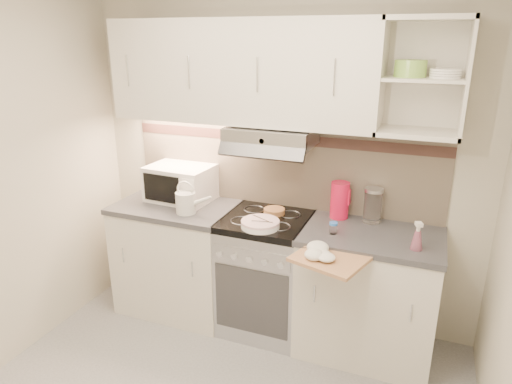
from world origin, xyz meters
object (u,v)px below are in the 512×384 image
electric_range (266,273)px  pink_pitcher (340,200)px  watering_can (187,202)px  spray_bottle (417,238)px  glass_jar (373,205)px  cutting_board (331,258)px  microwave (181,183)px  plate_stack (260,224)px

electric_range → pink_pitcher: (0.48, 0.20, 0.58)m
watering_can → spray_bottle: watering_can is taller
glass_jar → cutting_board: (-0.15, -0.60, -0.15)m
microwave → plate_stack: (0.79, -0.29, -0.11)m
pink_pitcher → spray_bottle: 0.65m
microwave → electric_range: bearing=-5.4°
spray_bottle → plate_stack: bearing=160.5°
pink_pitcher → cutting_board: 0.62m
plate_stack → electric_range: bearing=97.3°
electric_range → glass_jar: bearing=15.7°
microwave → plate_stack: 0.85m
electric_range → cutting_board: size_ratio=2.24×
glass_jar → spray_bottle: 0.47m
cutting_board → spray_bottle: bearing=45.4°
pink_pitcher → microwave: bearing=-168.1°
pink_pitcher → glass_jar: 0.23m
microwave → watering_can: bearing=-48.4°
plate_stack → cutting_board: size_ratio=0.65×
pink_pitcher → glass_jar: pink_pitcher is taller
electric_range → glass_jar: glass_jar is taller
microwave → watering_can: microwave is taller
electric_range → microwave: 0.97m
plate_stack → watering_can: bearing=175.0°
plate_stack → cutting_board: bearing=-22.2°
electric_range → spray_bottle: bearing=-7.9°
microwave → cutting_board: size_ratio=1.26×
cutting_board → microwave: bearing=175.9°
watering_can → cutting_board: (1.13, -0.27, -0.12)m
microwave → cutting_board: 1.43m
electric_range → cutting_board: electric_range is taller
electric_range → plate_stack: plate_stack is taller
microwave → watering_can: size_ratio=1.76×
electric_range → microwave: (-0.76, 0.12, 0.59)m
watering_can → spray_bottle: size_ratio=1.47×
spray_bottle → cutting_board: spray_bottle is taller
glass_jar → watering_can: bearing=-165.8°
pink_pitcher → cutting_board: (0.08, -0.60, -0.16)m
electric_range → spray_bottle: size_ratio=4.60×
microwave → plate_stack: bearing=-17.2°
electric_range → plate_stack: bearing=-82.7°
plate_stack → pink_pitcher: (0.46, 0.38, 0.11)m
plate_stack → glass_jar: (0.69, 0.38, 0.10)m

